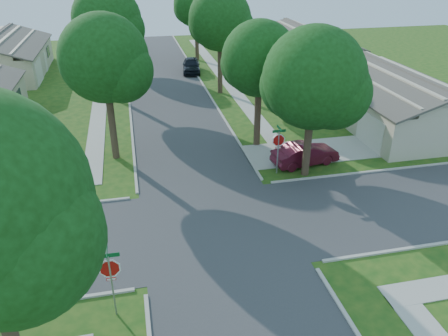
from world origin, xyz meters
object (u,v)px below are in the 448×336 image
Objects in this scene: stop_sign_sw at (110,271)px; house_ne_near at (393,103)px; tree_w_near at (105,63)px; tree_ne_corner at (314,83)px; tree_w_far at (111,14)px; house_nw_far at (3,60)px; car_driveway at (305,154)px; car_curb_east at (191,65)px; car_curb_west at (127,43)px; stop_sign_ne at (278,142)px; tree_e_mid at (221,22)px; tree_w_mid at (108,23)px; tree_e_far at (196,7)px; house_ne_far at (304,52)px; tree_e_near at (260,62)px.

house_ne_near is (20.69, 15.70, -0.51)m from stop_sign_sw.
tree_w_near is 1.04× the size of tree_ne_corner.
tree_w_far reaches higher than house_nw_far.
stop_sign_sw is 15.42m from car_driveway.
stop_sign_sw reaches higher than car_curb_east.
tree_w_near is 1.79× the size of car_curb_west.
stop_sign_ne is 16.84m from tree_e_mid.
stop_sign_sw is at bearing -95.49° from car_curb_east.
tree_w_far is at bearing 90.05° from tree_w_mid.
tree_e_far is at bearing 76.27° from stop_sign_sw.
house_ne_near is 10.75m from car_driveway.
house_nw_far is at bearing 127.16° from stop_sign_ne.
house_ne_far is (20.64, 19.99, -4.60)m from tree_w_near.
house_ne_far is 23.32m from car_curb_west.
car_curb_east is at bearing 116.71° from car_curb_west.
tree_e_near is at bearing 20.58° from car_driveway.
tree_ne_corner is 5.09m from car_driveway.
house_ne_far is 32.12m from house_nw_far.
tree_e_far is 0.64× the size of house_ne_near.
car_curb_east is at bearing -34.03° from tree_w_far.
tree_e_near is 12.02m from tree_e_mid.
tree_e_near is (0.05, 4.31, 3.61)m from stop_sign_ne.
car_curb_east is at bearing 125.84° from house_ne_near.
stop_sign_ne is at bearing -150.86° from house_ne_near.
stop_sign_ne is 24.08m from car_curb_east.
tree_w_mid is 0.70× the size of house_ne_far.
tree_w_mid is at bearing 128.05° from tree_e_near.
tree_w_near is at bearing -90.02° from tree_w_mid.
house_nw_far is at bearing 128.81° from tree_ne_corner.
tree_ne_corner reaches higher than stop_sign_sw.
tree_w_mid reaches higher than tree_e_near.
tree_e_mid reaches higher than house_nw_far.
car_curb_east is (7.90, 33.40, -1.27)m from stop_sign_sw.
stop_sign_ne is 0.71× the size of car_driveway.
car_driveway is (2.03, -28.51, -5.29)m from tree_e_far.
tree_ne_corner is at bearing 152.17° from car_driveway.
tree_e_near is at bearing -119.35° from house_ne_far.
tree_e_far reaches higher than car_curb_east.
tree_w_mid reaches higher than tree_e_mid.
stop_sign_ne is 0.34× the size of tree_e_far.
tree_ne_corner is 12.47m from house_ne_near.
tree_ne_corner is at bearing 38.84° from stop_sign_sw.
tree_e_mid is at bearing 111.94° from car_curb_west.
car_curb_east reaches higher than car_curb_west.
car_curb_east is (-1.55, 19.70, -4.88)m from tree_e_near.
stop_sign_sw is 0.71× the size of car_driveway.
tree_e_mid is 14.58m from house_ne_far.
car_curb_west is (-19.19, 31.23, -0.79)m from house_ne_near.
house_ne_far is (0.00, 18.00, 0.00)m from house_ne_near.
stop_sign_sw is 34.35m from car_curb_east.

